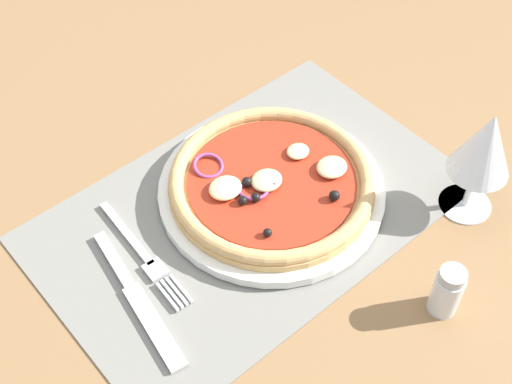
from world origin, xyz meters
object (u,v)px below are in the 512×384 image
fork (147,258)px  wine_glass (485,147)px  knife (138,298)px  pizza (270,180)px  plate (270,189)px  pepper_shaker (447,291)px

fork → wine_glass: size_ratio=1.21×
wine_glass → knife: bearing=-21.0°
pizza → wine_glass: 25.06cm
fork → knife: bearing=-42.1°
knife → fork: bearing=142.9°
knife → wine_glass: size_ratio=1.34×
pizza → fork: bearing=-5.1°
fork → wine_glass: (-34.35, 18.41, 9.49)cm
plate → pepper_shaker: bearing=98.2°
pizza → pepper_shaker: size_ratio=3.76×
fork → pepper_shaker: 33.37cm
plate → wine_glass: (-17.02, 16.86, 9.08)cm
knife → pepper_shaker: bearing=56.6°
fork → wine_glass: wine_glass is taller
knife → wine_glass: (-38.18, 14.64, 9.46)cm
plate → fork: (17.33, -1.55, -0.41)cm
plate → pepper_shaker: pepper_shaker is taller
plate → wine_glass: wine_glass is taller
knife → pepper_shaker: (-24.69, 22.15, 2.60)cm
knife → plate: bearing=104.4°
knife → wine_glass: wine_glass is taller
knife → pepper_shaker: 33.27cm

